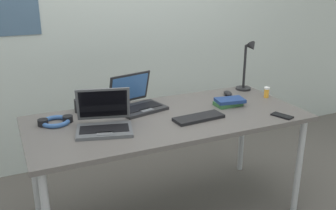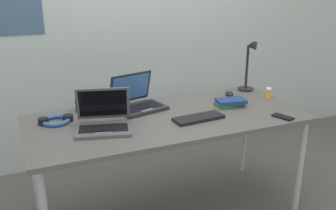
{
  "view_description": "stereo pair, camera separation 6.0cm",
  "coord_description": "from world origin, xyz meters",
  "px_view_note": "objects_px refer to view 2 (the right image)",
  "views": [
    {
      "loc": [
        -0.96,
        -2.13,
        1.63
      ],
      "look_at": [
        0.0,
        0.0,
        0.82
      ],
      "focal_mm": 41.08,
      "sensor_mm": 36.0,
      "label": 1
    },
    {
      "loc": [
        -0.9,
        -2.15,
        1.63
      ],
      "look_at": [
        0.0,
        0.0,
        0.82
      ],
      "focal_mm": 41.08,
      "sensor_mm": 36.0,
      "label": 2
    }
  ],
  "objects_px": {
    "cell_phone": "(283,117)",
    "pill_bottle": "(269,93)",
    "desk_lamp": "(250,67)",
    "laptop_mid_desk": "(138,102)",
    "laptop_by_keyboard": "(103,121)",
    "computer_mouse": "(229,94)",
    "book_stack": "(230,102)",
    "coffee_mug": "(81,105)",
    "headphones": "(56,120)",
    "external_keyboard": "(199,118)"
  },
  "relations": [
    {
      "from": "cell_phone",
      "to": "pill_bottle",
      "type": "height_order",
      "value": "pill_bottle"
    },
    {
      "from": "desk_lamp",
      "to": "pill_bottle",
      "type": "distance_m",
      "value": 0.26
    },
    {
      "from": "laptop_mid_desk",
      "to": "cell_phone",
      "type": "height_order",
      "value": "laptop_mid_desk"
    },
    {
      "from": "laptop_mid_desk",
      "to": "laptop_by_keyboard",
      "type": "xyz_separation_m",
      "value": [
        -0.31,
        -0.27,
        0.0
      ]
    },
    {
      "from": "computer_mouse",
      "to": "book_stack",
      "type": "height_order",
      "value": "book_stack"
    },
    {
      "from": "coffee_mug",
      "to": "pill_bottle",
      "type": "bearing_deg",
      "value": -10.93
    },
    {
      "from": "cell_phone",
      "to": "book_stack",
      "type": "bearing_deg",
      "value": 100.76
    },
    {
      "from": "laptop_mid_desk",
      "to": "pill_bottle",
      "type": "height_order",
      "value": "laptop_mid_desk"
    },
    {
      "from": "headphones",
      "to": "book_stack",
      "type": "bearing_deg",
      "value": -7.35
    },
    {
      "from": "laptop_by_keyboard",
      "to": "headphones",
      "type": "relative_size",
      "value": 1.81
    },
    {
      "from": "coffee_mug",
      "to": "laptop_mid_desk",
      "type": "bearing_deg",
      "value": -14.17
    },
    {
      "from": "desk_lamp",
      "to": "headphones",
      "type": "distance_m",
      "value": 1.5
    },
    {
      "from": "headphones",
      "to": "book_stack",
      "type": "xyz_separation_m",
      "value": [
        1.17,
        -0.15,
        0.01
      ]
    },
    {
      "from": "laptop_by_keyboard",
      "to": "headphones",
      "type": "distance_m",
      "value": 0.33
    },
    {
      "from": "laptop_mid_desk",
      "to": "computer_mouse",
      "type": "relative_size",
      "value": 3.93
    },
    {
      "from": "pill_bottle",
      "to": "laptop_by_keyboard",
      "type": "bearing_deg",
      "value": -175.34
    },
    {
      "from": "desk_lamp",
      "to": "laptop_mid_desk",
      "type": "distance_m",
      "value": 0.94
    },
    {
      "from": "desk_lamp",
      "to": "computer_mouse",
      "type": "xyz_separation_m",
      "value": [
        -0.2,
        -0.05,
        -0.18
      ]
    },
    {
      "from": "desk_lamp",
      "to": "coffee_mug",
      "type": "xyz_separation_m",
      "value": [
        -1.3,
        0.05,
        -0.15
      ]
    },
    {
      "from": "laptop_mid_desk",
      "to": "coffee_mug",
      "type": "xyz_separation_m",
      "value": [
        -0.37,
        0.09,
        -0.0
      ]
    },
    {
      "from": "headphones",
      "to": "cell_phone",
      "type": "bearing_deg",
      "value": -19.32
    },
    {
      "from": "computer_mouse",
      "to": "headphones",
      "type": "bearing_deg",
      "value": -167.4
    },
    {
      "from": "pill_bottle",
      "to": "laptop_mid_desk",
      "type": "bearing_deg",
      "value": 170.33
    },
    {
      "from": "cell_phone",
      "to": "headphones",
      "type": "xyz_separation_m",
      "value": [
        -1.36,
        0.48,
        0.01
      ]
    },
    {
      "from": "external_keyboard",
      "to": "computer_mouse",
      "type": "bearing_deg",
      "value": 34.03
    },
    {
      "from": "laptop_by_keyboard",
      "to": "external_keyboard",
      "type": "relative_size",
      "value": 1.17
    },
    {
      "from": "laptop_by_keyboard",
      "to": "book_stack",
      "type": "height_order",
      "value": "laptop_by_keyboard"
    },
    {
      "from": "desk_lamp",
      "to": "external_keyboard",
      "type": "height_order",
      "value": "desk_lamp"
    },
    {
      "from": "laptop_by_keyboard",
      "to": "coffee_mug",
      "type": "distance_m",
      "value": 0.37
    },
    {
      "from": "external_keyboard",
      "to": "headphones",
      "type": "distance_m",
      "value": 0.9
    },
    {
      "from": "laptop_mid_desk",
      "to": "cell_phone",
      "type": "xyz_separation_m",
      "value": [
        0.81,
        -0.53,
        -0.04
      ]
    },
    {
      "from": "laptop_by_keyboard",
      "to": "cell_phone",
      "type": "bearing_deg",
      "value": -13.49
    },
    {
      "from": "computer_mouse",
      "to": "coffee_mug",
      "type": "relative_size",
      "value": 0.85
    },
    {
      "from": "external_keyboard",
      "to": "headphones",
      "type": "height_order",
      "value": "headphones"
    },
    {
      "from": "laptop_by_keyboard",
      "to": "coffee_mug",
      "type": "bearing_deg",
      "value": 99.94
    },
    {
      "from": "computer_mouse",
      "to": "headphones",
      "type": "distance_m",
      "value": 1.29
    },
    {
      "from": "cell_phone",
      "to": "book_stack",
      "type": "height_order",
      "value": "book_stack"
    },
    {
      "from": "desk_lamp",
      "to": "laptop_mid_desk",
      "type": "relative_size",
      "value": 1.06
    },
    {
      "from": "computer_mouse",
      "to": "pill_bottle",
      "type": "height_order",
      "value": "pill_bottle"
    },
    {
      "from": "computer_mouse",
      "to": "headphones",
      "type": "relative_size",
      "value": 0.45
    },
    {
      "from": "laptop_mid_desk",
      "to": "external_keyboard",
      "type": "height_order",
      "value": "laptop_mid_desk"
    },
    {
      "from": "pill_bottle",
      "to": "book_stack",
      "type": "height_order",
      "value": "pill_bottle"
    },
    {
      "from": "computer_mouse",
      "to": "headphones",
      "type": "xyz_separation_m",
      "value": [
        -1.29,
        -0.05,
        -0.0
      ]
    },
    {
      "from": "external_keyboard",
      "to": "headphones",
      "type": "xyz_separation_m",
      "value": [
        -0.85,
        0.3,
        0.01
      ]
    },
    {
      "from": "external_keyboard",
      "to": "computer_mouse",
      "type": "xyz_separation_m",
      "value": [
        0.44,
        0.35,
        0.01
      ]
    },
    {
      "from": "external_keyboard",
      "to": "headphones",
      "type": "bearing_deg",
      "value": 156.24
    },
    {
      "from": "pill_bottle",
      "to": "coffee_mug",
      "type": "relative_size",
      "value": 0.7
    },
    {
      "from": "cell_phone",
      "to": "coffee_mug",
      "type": "distance_m",
      "value": 1.33
    },
    {
      "from": "headphones",
      "to": "computer_mouse",
      "type": "bearing_deg",
      "value": 2.37
    },
    {
      "from": "book_stack",
      "to": "coffee_mug",
      "type": "bearing_deg",
      "value": 162.91
    }
  ]
}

